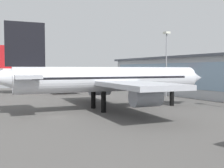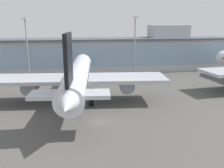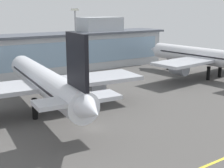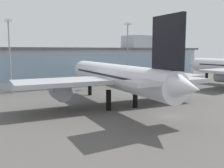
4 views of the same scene
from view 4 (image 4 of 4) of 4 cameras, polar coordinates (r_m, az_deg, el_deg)
The scene contains 5 objects.
ground_plane at distance 53.31m, azimuth 12.48°, elevation -6.90°, with size 180.00×180.00×0.00m, color #514F4C.
terminal_building at distance 98.20m, azimuth -8.81°, elevation 4.05°, with size 123.12×14.00×19.02m.
airliner_near_right at distance 60.41m, azimuth 0.88°, elevation 1.52°, with size 45.82×52.54×18.68m.
apron_light_mast_west at distance 82.63m, azimuth -21.36°, elevation 7.89°, with size 1.80×1.80×21.77m.
apron_light_mast_centre at distance 93.42m, azimuth 3.40°, elevation 8.46°, with size 1.80×1.80×22.32m.
Camera 4 is at (-36.02, -37.07, 13.05)m, focal length 42.21 mm.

